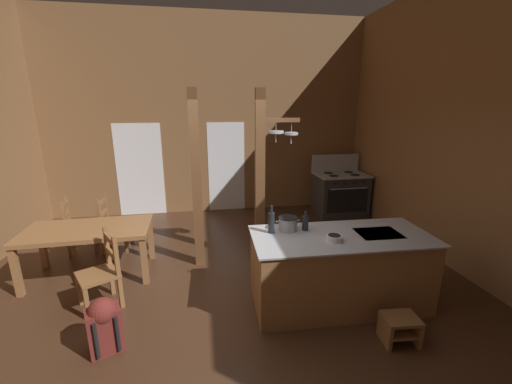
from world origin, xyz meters
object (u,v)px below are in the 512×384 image
bottle_tall_on_counter (271,222)px  bottle_short_on_counter (305,223)px  stove_range (340,193)px  ladderback_chair_by_post (102,272)px  mixing_bowl_on_counter (334,238)px  stockpot_on_counter (288,224)px  kitchen_island (339,269)px  backpack (104,324)px  dining_table (88,234)px  ladderback_chair_near_window (113,224)px  ladderback_chair_at_table_end (78,227)px  step_stool (400,327)px

bottle_tall_on_counter → bottle_short_on_counter: (0.43, 0.01, -0.04)m
stove_range → ladderback_chair_by_post: 5.16m
ladderback_chair_by_post → mixing_bowl_on_counter: mixing_bowl_on_counter is taller
stockpot_on_counter → bottle_tall_on_counter: size_ratio=0.89×
kitchen_island → bottle_tall_on_counter: (-0.82, 0.21, 0.60)m
backpack → bottle_tall_on_counter: bearing=18.0°
mixing_bowl_on_counter → bottle_short_on_counter: (-0.23, 0.36, 0.07)m
kitchen_island → dining_table: 3.50m
backpack → kitchen_island: bearing=8.2°
ladderback_chair_near_window → bottle_short_on_counter: size_ratio=3.78×
ladderback_chair_near_window → ladderback_chair_at_table_end: 0.55m
ladderback_chair_near_window → bottle_tall_on_counter: bottle_tall_on_counter is taller
mixing_bowl_on_counter → bottle_short_on_counter: bottle_short_on_counter is taller
ladderback_chair_by_post → bottle_short_on_counter: size_ratio=3.78×
step_stool → dining_table: dining_table is taller
kitchen_island → stove_range: (1.45, 3.23, 0.02)m
backpack → mixing_bowl_on_counter: mixing_bowl_on_counter is taller
ladderback_chair_at_table_end → backpack: (1.06, -2.51, -0.14)m
ladderback_chair_near_window → backpack: ladderback_chair_near_window is taller
kitchen_island → ladderback_chair_near_window: size_ratio=2.31×
stove_range → ladderback_chair_at_table_end: (-5.18, -1.11, -0.03)m
bottle_short_on_counter → dining_table: bearing=160.6°
bottle_short_on_counter → stove_range: bearing=58.5°
ladderback_chair_near_window → bottle_short_on_counter: (2.79, -1.92, 0.56)m
dining_table → backpack: 1.77m
stove_range → step_stool: bearing=-105.3°
bottle_tall_on_counter → bottle_short_on_counter: 0.44m
step_stool → ladderback_chair_by_post: size_ratio=0.40×
mixing_bowl_on_counter → backpack: bearing=-174.2°
kitchen_island → ladderback_chair_at_table_end: bearing=150.3°
step_stool → ladderback_chair_by_post: 3.47m
ladderback_chair_near_window → dining_table: bearing=-95.6°
mixing_bowl_on_counter → bottle_tall_on_counter: (-0.67, 0.34, 0.11)m
ladderback_chair_near_window → ladderback_chair_by_post: 1.73m
ladderback_chair_at_table_end → mixing_bowl_on_counter: size_ratio=5.33×
step_stool → mixing_bowl_on_counter: mixing_bowl_on_counter is taller
dining_table → ladderback_chair_near_window: size_ratio=1.81×
kitchen_island → mixing_bowl_on_counter: (-0.15, -0.13, 0.49)m
stockpot_on_counter → bottle_tall_on_counter: (-0.22, -0.05, 0.05)m
step_stool → mixing_bowl_on_counter: bearing=127.7°
kitchen_island → bottle_tall_on_counter: bottle_tall_on_counter is taller
ladderback_chair_by_post → ladderback_chair_at_table_end: (-0.84, 1.68, 0.00)m
stockpot_on_counter → kitchen_island: bearing=-24.3°
backpack → bottle_short_on_counter: 2.46m
stove_range → ladderback_chair_near_window: stove_range is taller
kitchen_island → backpack: size_ratio=3.67×
kitchen_island → stockpot_on_counter: 0.85m
stove_range → bottle_short_on_counter: (-1.84, -3.00, 0.53)m
ladderback_chair_at_table_end → backpack: ladderback_chair_at_table_end is taller
step_stool → backpack: 3.04m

